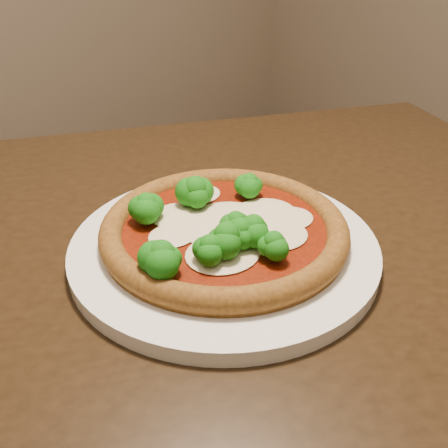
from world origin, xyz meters
TOP-DOWN VIEW (x-y plane):
  - dining_table at (0.17, 0.21)m, footprint 1.30×1.17m
  - plate at (0.14, 0.17)m, footprint 0.36×0.36m
  - pizza at (0.14, 0.17)m, footprint 0.29×0.29m

SIDE VIEW (x-z plane):
  - dining_table at x=0.17m, z-range 0.27..1.02m
  - plate at x=0.14m, z-range 0.75..0.77m
  - pizza at x=0.14m, z-range 0.75..0.81m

